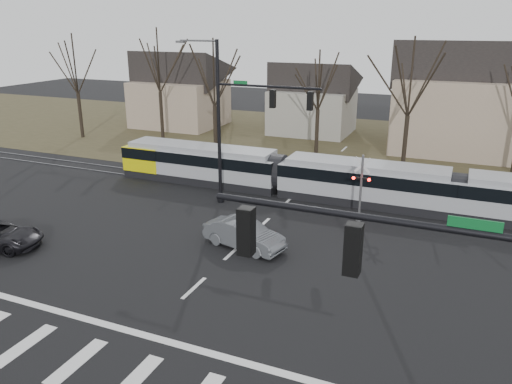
% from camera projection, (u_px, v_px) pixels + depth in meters
% --- Properties ---
extents(ground, '(140.00, 140.00, 0.00)m').
position_uv_depth(ground, '(169.00, 311.00, 20.24)').
color(ground, black).
extents(grass_verge, '(140.00, 28.00, 0.01)m').
position_uv_depth(grass_verge, '(349.00, 144.00, 48.14)').
color(grass_verge, '#38331E').
rests_on(grass_verge, ground).
extents(crosswalk, '(27.00, 2.60, 0.01)m').
position_uv_depth(crosswalk, '(105.00, 370.00, 16.75)').
color(crosswalk, silver).
rests_on(crosswalk, ground).
extents(stop_line, '(28.00, 0.35, 0.01)m').
position_uv_depth(stop_line, '(143.00, 335.00, 18.67)').
color(stop_line, silver).
rests_on(stop_line, ground).
extents(lane_dashes, '(0.18, 30.00, 0.01)m').
position_uv_depth(lane_dashes, '(296.00, 194.00, 34.19)').
color(lane_dashes, silver).
rests_on(lane_dashes, ground).
extents(rail_pair, '(90.00, 1.52, 0.06)m').
position_uv_depth(rail_pair, '(295.00, 194.00, 34.01)').
color(rail_pair, '#59595E').
rests_on(rail_pair, ground).
extents(tram, '(35.58, 2.64, 2.70)m').
position_uv_depth(tram, '(363.00, 181.00, 32.05)').
color(tram, gray).
rests_on(tram, ground).
extents(sedan, '(3.52, 5.13, 1.46)m').
position_uv_depth(sedan, '(244.00, 234.00, 25.77)').
color(sedan, '#56595E').
rests_on(sedan, ground).
extents(signal_pole_near_right, '(6.72, 0.44, 8.00)m').
position_uv_depth(signal_pole_near_right, '(434.00, 346.00, 9.61)').
color(signal_pole_near_right, black).
rests_on(signal_pole_near_right, ground).
extents(signal_pole_far, '(9.28, 0.44, 10.20)m').
position_uv_depth(signal_pole_far, '(242.00, 117.00, 30.21)').
color(signal_pole_far, black).
rests_on(signal_pole_far, ground).
extents(rail_crossing_signal, '(1.08, 0.36, 4.00)m').
position_uv_depth(rail_crossing_signal, '(361.00, 190.00, 28.94)').
color(rail_crossing_signal, '#59595B').
rests_on(rail_crossing_signal, ground).
extents(tree_row, '(59.20, 7.20, 10.00)m').
position_uv_depth(tree_row, '(360.00, 102.00, 40.57)').
color(tree_row, black).
rests_on(tree_row, ground).
extents(house_a, '(9.72, 8.64, 8.60)m').
position_uv_depth(house_a, '(179.00, 86.00, 55.87)').
color(house_a, gray).
rests_on(house_a, ground).
extents(house_b, '(8.64, 7.56, 7.65)m').
position_uv_depth(house_b, '(313.00, 95.00, 52.21)').
color(house_b, gray).
rests_on(house_b, ground).
extents(house_c, '(10.80, 8.64, 10.10)m').
position_uv_depth(house_c, '(456.00, 93.00, 44.00)').
color(house_c, gray).
rests_on(house_c, ground).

